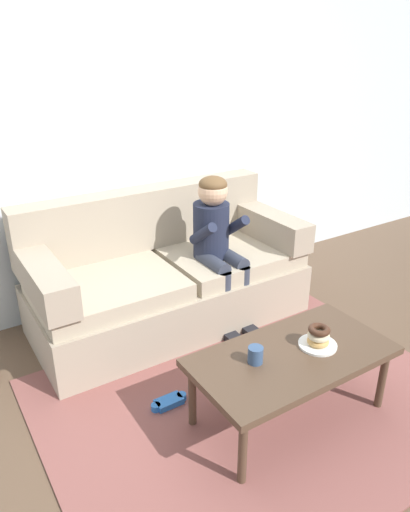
{
  "coord_description": "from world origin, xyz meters",
  "views": [
    {
      "loc": [
        -1.44,
        -1.99,
        1.94
      ],
      "look_at": [
        0.1,
        0.45,
        0.65
      ],
      "focal_mm": 33.68,
      "sensor_mm": 36.0,
      "label": 1
    }
  ],
  "objects_px": {
    "coffee_table": "(292,360)",
    "mug": "(255,355)",
    "toy_controller": "(169,403)",
    "person_child": "(217,237)",
    "couch": "(166,278)",
    "donut": "(318,341)"
  },
  "relations": [
    {
      "from": "coffee_table",
      "to": "donut",
      "type": "distance_m",
      "value": 0.18
    },
    {
      "from": "mug",
      "to": "coffee_table",
      "type": "bearing_deg",
      "value": -12.11
    },
    {
      "from": "donut",
      "to": "mug",
      "type": "distance_m",
      "value": 0.38
    },
    {
      "from": "couch",
      "to": "mug",
      "type": "height_order",
      "value": "couch"
    },
    {
      "from": "couch",
      "to": "donut",
      "type": "bearing_deg",
      "value": -80.0
    },
    {
      "from": "donut",
      "to": "couch",
      "type": "bearing_deg",
      "value": 100.0
    },
    {
      "from": "coffee_table",
      "to": "person_child",
      "type": "xyz_separation_m",
      "value": [
        0.24,
        1.09,
        0.29
      ]
    },
    {
      "from": "donut",
      "to": "mug",
      "type": "height_order",
      "value": "mug"
    },
    {
      "from": "couch",
      "to": "mug",
      "type": "relative_size",
      "value": 21.94
    },
    {
      "from": "couch",
      "to": "coffee_table",
      "type": "height_order",
      "value": "couch"
    },
    {
      "from": "mug",
      "to": "toy_controller",
      "type": "bearing_deg",
      "value": 129.66
    },
    {
      "from": "coffee_table",
      "to": "toy_controller",
      "type": "height_order",
      "value": "coffee_table"
    },
    {
      "from": "mug",
      "to": "toy_controller",
      "type": "xyz_separation_m",
      "value": [
        -0.31,
        0.38,
        -0.44
      ]
    },
    {
      "from": "person_child",
      "to": "mug",
      "type": "relative_size",
      "value": 12.24
    },
    {
      "from": "couch",
      "to": "donut",
      "type": "relative_size",
      "value": 16.45
    },
    {
      "from": "person_child",
      "to": "toy_controller",
      "type": "height_order",
      "value": "person_child"
    },
    {
      "from": "coffee_table",
      "to": "toy_controller",
      "type": "bearing_deg",
      "value": 141.26
    },
    {
      "from": "person_child",
      "to": "toy_controller",
      "type": "distance_m",
      "value": 1.21
    },
    {
      "from": "coffee_table",
      "to": "mug",
      "type": "bearing_deg",
      "value": 167.89
    },
    {
      "from": "person_child",
      "to": "mug",
      "type": "distance_m",
      "value": 1.16
    },
    {
      "from": "coffee_table",
      "to": "couch",
      "type": "bearing_deg",
      "value": 93.17
    },
    {
      "from": "couch",
      "to": "donut",
      "type": "distance_m",
      "value": 1.34
    }
  ]
}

